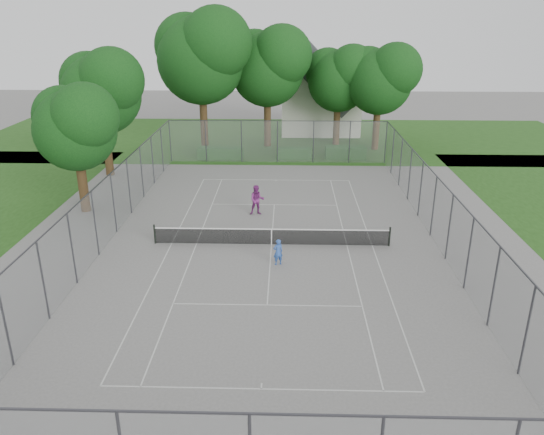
{
  "coord_description": "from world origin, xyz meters",
  "views": [
    {
      "loc": [
        0.77,
        -26.42,
        11.9
      ],
      "look_at": [
        0.0,
        1.0,
        1.2
      ],
      "focal_mm": 35.0,
      "sensor_mm": 36.0,
      "label": 1
    }
  ],
  "objects_px": {
    "tennis_net": "(271,236)",
    "woman_player": "(257,200)",
    "girl_player": "(278,252)",
    "house": "(321,94)"
  },
  "relations": [
    {
      "from": "house",
      "to": "girl_player",
      "type": "bearing_deg",
      "value": -96.9
    },
    {
      "from": "house",
      "to": "woman_player",
      "type": "relative_size",
      "value": 5.19
    },
    {
      "from": "house",
      "to": "girl_player",
      "type": "relative_size",
      "value": 7.15
    },
    {
      "from": "house",
      "to": "woman_player",
      "type": "xyz_separation_m",
      "value": [
        -5.26,
        -24.57,
        -3.01
      ]
    },
    {
      "from": "tennis_net",
      "to": "girl_player",
      "type": "height_order",
      "value": "girl_player"
    },
    {
      "from": "tennis_net",
      "to": "woman_player",
      "type": "bearing_deg",
      "value": 102.64
    },
    {
      "from": "tennis_net",
      "to": "girl_player",
      "type": "xyz_separation_m",
      "value": [
        0.4,
        -2.42,
        0.18
      ]
    },
    {
      "from": "girl_player",
      "to": "tennis_net",
      "type": "bearing_deg",
      "value": -103.44
    },
    {
      "from": "girl_player",
      "to": "woman_player",
      "type": "height_order",
      "value": "woman_player"
    },
    {
      "from": "house",
      "to": "girl_player",
      "type": "height_order",
      "value": "house"
    }
  ]
}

